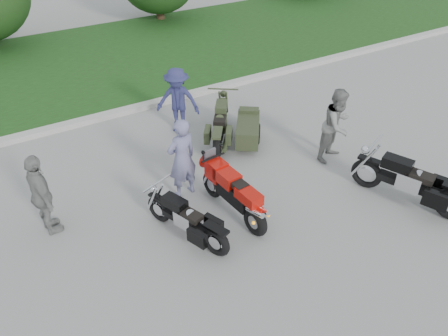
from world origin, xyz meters
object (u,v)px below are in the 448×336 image
cruiser_left (189,222)px  cruiser_sidecar (236,128)px  person_stripe (182,159)px  sportbike_red (234,192)px  person_denim (178,101)px  person_back (42,196)px  person_grey (337,125)px  cruiser_right (414,185)px

cruiser_left → cruiser_sidecar: bearing=23.1°
cruiser_left → person_stripe: person_stripe is taller
sportbike_red → cruiser_sidecar: (1.54, 2.37, -0.16)m
sportbike_red → person_stripe: bearing=111.0°
person_denim → person_back: size_ratio=1.01×
person_stripe → person_denim: (1.12, 2.55, -0.04)m
person_grey → cruiser_right: bearing=-101.6°
cruiser_sidecar → person_stripe: size_ratio=1.18×
person_grey → person_denim: bearing=113.8°
cruiser_sidecar → person_back: person_back is taller
sportbike_red → person_back: person_back is taller
cruiser_right → person_denim: person_denim is taller
person_grey → person_denim: 4.13m
person_stripe → person_denim: person_stripe is taller
person_stripe → person_grey: bearing=163.6°
person_stripe → person_denim: bearing=-121.7°
person_denim → person_stripe: bearing=-74.3°
cruiser_left → person_back: (-2.29, 1.61, 0.47)m
cruiser_left → person_stripe: size_ratio=1.08×
sportbike_red → person_grey: size_ratio=1.15×
person_stripe → person_back: person_stripe is taller
cruiser_sidecar → person_denim: person_denim is taller
person_denim → person_back: (-3.93, -2.25, -0.01)m
cruiser_right → person_grey: size_ratio=1.32×
cruiser_right → cruiser_left: bearing=139.3°
person_stripe → cruiser_left: bearing=60.6°
sportbike_red → person_grey: (3.24, 0.59, 0.33)m
cruiser_right → person_denim: size_ratio=1.35×
cruiser_left → person_back: person_back is taller
cruiser_left → person_denim: person_denim is taller
person_stripe → cruiser_sidecar: bearing=-158.1°
person_back → cruiser_left: bearing=-132.4°
cruiser_right → person_denim: (-2.91, 5.33, 0.39)m
cruiser_right → person_denim: 6.08m
sportbike_red → person_denim: 3.76m
person_denim → cruiser_left: bearing=-73.6°
cruiser_sidecar → person_grey: person_grey is taller
person_back → person_grey: bearing=-104.7°
person_grey → person_back: size_ratio=1.04×
person_back → sportbike_red: bearing=-120.5°
cruiser_right → person_back: (-6.83, 3.08, 0.38)m
person_grey → person_back: (-6.62, 0.87, -0.03)m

